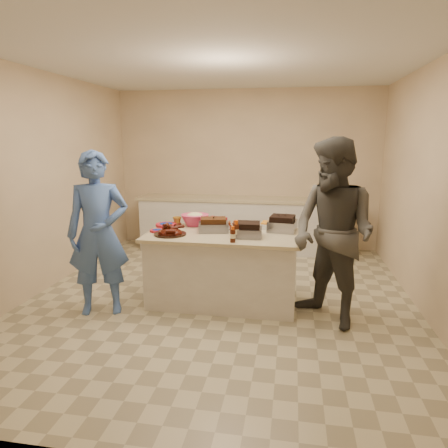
% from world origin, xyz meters
% --- Properties ---
extents(room, '(4.50, 5.00, 2.70)m').
position_xyz_m(room, '(0.00, 0.00, 0.00)').
color(room, beige).
rests_on(room, ground).
extents(back_counter, '(3.60, 0.64, 0.90)m').
position_xyz_m(back_counter, '(0.00, 2.20, 0.45)').
color(back_counter, silver).
rests_on(back_counter, ground).
extents(island, '(1.75, 0.93, 0.83)m').
position_xyz_m(island, '(0.05, -0.08, 0.00)').
color(island, silver).
rests_on(island, ground).
extents(rib_platter, '(0.46, 0.46, 0.14)m').
position_xyz_m(rib_platter, '(-0.53, -0.24, 0.83)').
color(rib_platter, '#470F06').
rests_on(rib_platter, island).
extents(pulled_pork_tray, '(0.39, 0.32, 0.10)m').
position_xyz_m(pulled_pork_tray, '(-0.08, 0.01, 0.83)').
color(pulled_pork_tray, '#47230F').
rests_on(pulled_pork_tray, island).
extents(brisket_tray, '(0.35, 0.30, 0.10)m').
position_xyz_m(brisket_tray, '(0.33, -0.18, 0.83)').
color(brisket_tray, black).
rests_on(brisket_tray, island).
extents(roasting_pan, '(0.35, 0.35, 0.12)m').
position_xyz_m(roasting_pan, '(0.71, 0.16, 0.83)').
color(roasting_pan, gray).
rests_on(roasting_pan, island).
extents(coleslaw_bowl, '(0.35, 0.35, 0.24)m').
position_xyz_m(coleslaw_bowl, '(-0.37, 0.29, 0.83)').
color(coleslaw_bowl, '#C7305F').
rests_on(coleslaw_bowl, island).
extents(sausage_plate, '(0.38, 0.38, 0.05)m').
position_xyz_m(sausage_plate, '(0.14, 0.17, 0.83)').
color(sausage_plate, silver).
rests_on(sausage_plate, island).
extents(mac_cheese_dish, '(0.33, 0.26, 0.08)m').
position_xyz_m(mac_cheese_dish, '(0.59, 0.28, 0.83)').
color(mac_cheese_dish, orange).
rests_on(mac_cheese_dish, island).
extents(bbq_bottle_a, '(0.07, 0.07, 0.20)m').
position_xyz_m(bbq_bottle_a, '(0.23, -0.29, 0.83)').
color(bbq_bottle_a, '#3C160A').
rests_on(bbq_bottle_a, island).
extents(bbq_bottle_b, '(0.06, 0.06, 0.17)m').
position_xyz_m(bbq_bottle_b, '(0.21, -0.44, 0.83)').
color(bbq_bottle_b, '#3C160A').
rests_on(bbq_bottle_b, island).
extents(mustard_bottle, '(0.05, 0.05, 0.12)m').
position_xyz_m(mustard_bottle, '(-0.06, -0.02, 0.83)').
color(mustard_bottle, '#FFD700').
rests_on(mustard_bottle, island).
extents(sauce_bowl, '(0.15, 0.05, 0.15)m').
position_xyz_m(sauce_bowl, '(0.03, 0.06, 0.83)').
color(sauce_bowl, silver).
rests_on(sauce_bowl, island).
extents(plate_stack_large, '(0.26, 0.26, 0.03)m').
position_xyz_m(plate_stack_large, '(-0.71, 0.19, 0.83)').
color(plate_stack_large, '#A81621').
rests_on(plate_stack_large, island).
extents(plate_stack_small, '(0.16, 0.16, 0.02)m').
position_xyz_m(plate_stack_small, '(-0.73, -0.12, 0.83)').
color(plate_stack_small, '#A81621').
rests_on(plate_stack_small, island).
extents(plastic_cup, '(0.11, 0.10, 0.11)m').
position_xyz_m(plastic_cup, '(-0.60, 0.29, 0.83)').
color(plastic_cup, '#9F6A1B').
rests_on(plastic_cup, island).
extents(basket_stack, '(0.26, 0.23, 0.11)m').
position_xyz_m(basket_stack, '(-0.10, 0.29, 0.83)').
color(basket_stack, '#A81621').
rests_on(basket_stack, island).
extents(guest_blue, '(1.19, 1.89, 0.42)m').
position_xyz_m(guest_blue, '(-1.23, -0.56, 0.00)').
color(guest_blue, '#466AB8').
rests_on(guest_blue, ground).
extents(guest_gray, '(2.01, 1.99, 0.72)m').
position_xyz_m(guest_gray, '(1.22, -0.42, 0.00)').
color(guest_gray, '#4E4C46').
rests_on(guest_gray, ground).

